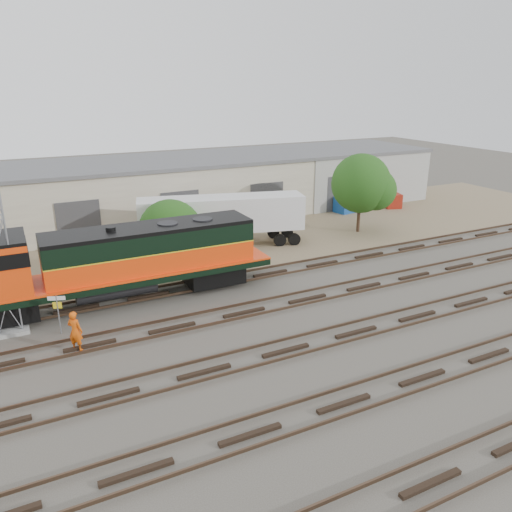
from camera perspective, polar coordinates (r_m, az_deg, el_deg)
name	(u,v)px	position (r m, az deg, el deg)	size (l,w,h in m)	color
ground	(257,325)	(25.76, 0.07, -7.91)	(140.00, 140.00, 0.00)	#47423A
dirt_strip	(169,244)	(38.78, -9.90, 1.31)	(80.00, 16.00, 0.02)	#726047
tracks	(286,350)	(23.41, 3.42, -10.72)	(80.00, 20.40, 0.28)	black
warehouse	(141,191)	(45.60, -13.01, 7.23)	(58.40, 10.40, 5.30)	beige
locomotive	(108,262)	(28.39, -16.55, -0.69)	(17.95, 3.15, 4.31)	black
sign_post	(58,307)	(26.16, -21.73, -5.46)	(0.79, 0.34, 2.05)	gray
worker	(75,331)	(24.54, -19.96, -8.05)	(0.72, 0.47, 1.96)	#E3520C
semi_trailer	(226,215)	(37.44, -3.49, 4.69)	(12.48, 5.45, 3.77)	silver
dumpster_blue	(345,205)	(48.36, 10.09, 5.78)	(1.60, 1.50, 1.50)	#154590
dumpster_red	(392,201)	(51.25, 15.32, 6.09)	(1.50, 1.40, 1.40)	maroon
tree_mid	(175,233)	(35.08, -9.28, 2.59)	(4.69, 4.47, 4.47)	#382619
tree_east	(365,185)	(41.49, 12.32, 7.93)	(5.01, 4.77, 6.44)	#382619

